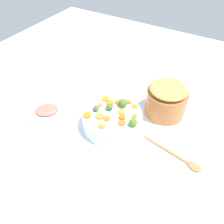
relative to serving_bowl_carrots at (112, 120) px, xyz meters
name	(u,v)px	position (x,y,z in m)	size (l,w,h in m)	color
tabletop	(113,122)	(-0.03, -0.01, -0.05)	(2.40, 2.40, 0.02)	white
serving_bowl_carrots	(112,120)	(0.00, 0.00, 0.00)	(0.29, 0.29, 0.08)	white
metal_pot	(166,102)	(-0.23, 0.19, 0.03)	(0.21, 0.21, 0.14)	#CC7537
stuffing_mound	(169,89)	(-0.23, 0.19, 0.11)	(0.19, 0.19, 0.04)	tan
carrot_slice_0	(107,119)	(0.05, 0.00, 0.04)	(0.03, 0.03, 0.01)	orange
carrot_slice_1	(106,99)	(-0.07, -0.08, 0.05)	(0.04, 0.04, 0.01)	orange
carrot_slice_2	(135,106)	(-0.10, 0.07, 0.04)	(0.03, 0.03, 0.01)	orange
carrot_slice_3	(134,116)	(-0.03, 0.10, 0.04)	(0.03, 0.03, 0.01)	orange
carrot_slice_4	(119,102)	(-0.08, -0.01, 0.05)	(0.03, 0.03, 0.01)	orange
carrot_slice_5	(110,103)	(-0.06, -0.05, 0.05)	(0.04, 0.04, 0.01)	orange
carrot_slice_6	(122,111)	(-0.03, 0.04, 0.05)	(0.04, 0.04, 0.01)	orange
carrot_slice_7	(100,116)	(0.05, -0.04, 0.05)	(0.04, 0.04, 0.01)	orange
carrot_slice_8	(100,105)	(-0.02, -0.08, 0.04)	(0.02, 0.02, 0.01)	orange
carrot_slice_9	(122,123)	(0.04, 0.07, 0.05)	(0.04, 0.04, 0.01)	orange
carrot_slice_10	(102,126)	(0.10, 0.00, 0.05)	(0.03, 0.03, 0.01)	orange
carrot_slice_11	(129,102)	(-0.11, 0.03, 0.05)	(0.03, 0.03, 0.01)	orange
carrot_slice_12	(122,117)	(0.00, 0.06, 0.05)	(0.03, 0.03, 0.01)	orange
carrot_slice_13	(87,115)	(0.08, -0.09, 0.05)	(0.04, 0.04, 0.01)	orange
brussels_sprout_0	(110,107)	(-0.02, -0.02, 0.06)	(0.03, 0.03, 0.03)	#4C7330
brussels_sprout_1	(96,108)	(0.02, -0.08, 0.06)	(0.03, 0.03, 0.03)	#477438
brussels_sprout_2	(123,103)	(-0.07, 0.02, 0.06)	(0.04, 0.04, 0.04)	#4C7F32
brussels_sprout_3	(133,122)	(0.02, 0.12, 0.06)	(0.04, 0.04, 0.04)	#528124
wooden_spoon	(182,159)	(0.02, 0.37, -0.04)	(0.08, 0.29, 0.01)	#A97A46
ham_plate	(48,111)	(0.09, -0.34, -0.04)	(0.24, 0.24, 0.01)	white
ham_slice_main	(47,110)	(0.10, -0.34, -0.02)	(0.12, 0.10, 0.02)	#C8735D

